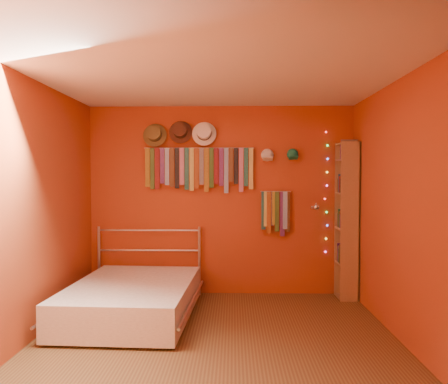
# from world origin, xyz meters

# --- Properties ---
(ground) EXTENTS (3.50, 3.50, 0.00)m
(ground) POSITION_xyz_m (0.00, 0.00, 0.00)
(ground) COLOR #54341C
(ground) RESTS_ON ground
(back_wall) EXTENTS (3.50, 0.02, 2.50)m
(back_wall) POSITION_xyz_m (0.00, 1.75, 1.25)
(back_wall) COLOR #A1351A
(back_wall) RESTS_ON ground
(right_wall) EXTENTS (0.02, 3.50, 2.50)m
(right_wall) POSITION_xyz_m (1.75, 0.00, 1.25)
(right_wall) COLOR #A1351A
(right_wall) RESTS_ON ground
(left_wall) EXTENTS (0.02, 3.50, 2.50)m
(left_wall) POSITION_xyz_m (-1.75, 0.00, 1.25)
(left_wall) COLOR #A1351A
(left_wall) RESTS_ON ground
(ceiling) EXTENTS (3.50, 3.50, 0.02)m
(ceiling) POSITION_xyz_m (0.00, 0.00, 2.50)
(ceiling) COLOR white
(ceiling) RESTS_ON back_wall
(tie_rack) EXTENTS (1.45, 0.03, 0.60)m
(tie_rack) POSITION_xyz_m (-0.29, 1.69, 1.69)
(tie_rack) COLOR silver
(tie_rack) RESTS_ON back_wall
(small_tie_rack) EXTENTS (0.40, 0.03, 0.59)m
(small_tie_rack) POSITION_xyz_m (0.73, 1.68, 1.12)
(small_tie_rack) COLOR silver
(small_tie_rack) RESTS_ON back_wall
(fedora_olive) EXTENTS (0.31, 0.17, 0.31)m
(fedora_olive) POSITION_xyz_m (-0.87, 1.65, 2.12)
(fedora_olive) COLOR brown
(fedora_olive) RESTS_ON back_wall
(fedora_brown) EXTENTS (0.30, 0.17, 0.30)m
(fedora_brown) POSITION_xyz_m (-0.53, 1.65, 2.16)
(fedora_brown) COLOR #4A271A
(fedora_brown) RESTS_ON back_wall
(fedora_white) EXTENTS (0.32, 0.17, 0.32)m
(fedora_white) POSITION_xyz_m (-0.22, 1.65, 2.14)
(fedora_white) COLOR white
(fedora_white) RESTS_ON back_wall
(cap_white) EXTENTS (0.17, 0.22, 0.17)m
(cap_white) POSITION_xyz_m (0.61, 1.70, 1.85)
(cap_white) COLOR white
(cap_white) RESTS_ON back_wall
(cap_green) EXTENTS (0.16, 0.20, 0.16)m
(cap_green) POSITION_xyz_m (0.94, 1.70, 1.86)
(cap_green) COLOR #1B7D5B
(cap_green) RESTS_ON back_wall
(fairy_lights) EXTENTS (0.06, 0.02, 1.61)m
(fairy_lights) POSITION_xyz_m (1.39, 1.71, 1.36)
(fairy_lights) COLOR #FF3333
(fairy_lights) RESTS_ON back_wall
(reading_lamp) EXTENTS (0.07, 0.32, 0.09)m
(reading_lamp) POSITION_xyz_m (1.21, 1.50, 1.18)
(reading_lamp) COLOR silver
(reading_lamp) RESTS_ON back_wall
(bookshelf) EXTENTS (0.25, 0.34, 2.00)m
(bookshelf) POSITION_xyz_m (1.66, 1.53, 1.02)
(bookshelf) COLOR olive
(bookshelf) RESTS_ON ground
(bed) EXTENTS (1.45, 1.90, 0.90)m
(bed) POSITION_xyz_m (-0.95, 0.70, 0.21)
(bed) COLOR silver
(bed) RESTS_ON ground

